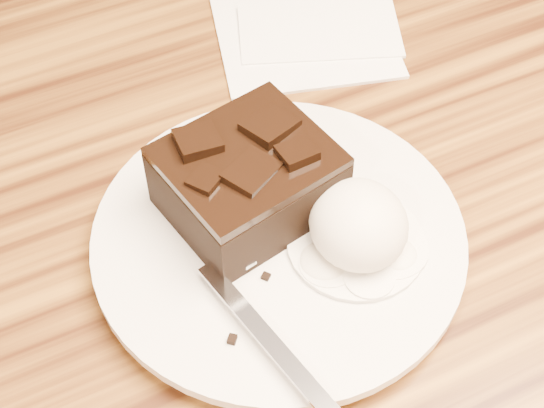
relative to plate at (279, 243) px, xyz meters
name	(u,v)px	position (x,y,z in m)	size (l,w,h in m)	color
plate	(279,243)	(0.00, 0.00, 0.00)	(0.24, 0.24, 0.02)	silver
brownie	(248,184)	(-0.01, 0.03, 0.03)	(0.10, 0.09, 0.05)	black
ice_cream_scoop	(359,225)	(0.04, -0.03, 0.03)	(0.06, 0.07, 0.05)	white
melt_puddle	(356,244)	(0.04, -0.03, 0.01)	(0.09, 0.09, 0.00)	white
spoon	(235,238)	(-0.03, 0.01, 0.02)	(0.03, 0.19, 0.01)	silver
napkin	(303,29)	(0.12, 0.19, -0.01)	(0.14, 0.14, 0.01)	white
crumb_a	(232,339)	(-0.06, -0.06, 0.01)	(0.01, 0.01, 0.00)	black
crumb_b	(266,276)	(-0.02, -0.03, 0.01)	(0.01, 0.01, 0.00)	black
crumb_c	(264,227)	(-0.01, 0.01, 0.01)	(0.01, 0.00, 0.00)	black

